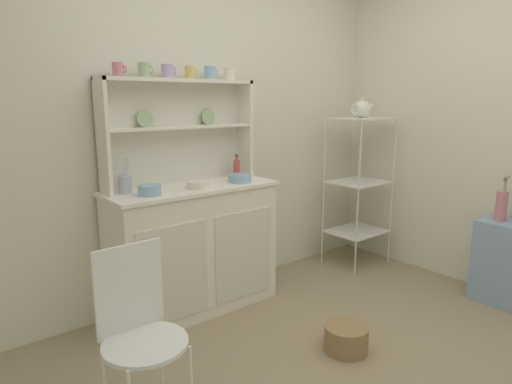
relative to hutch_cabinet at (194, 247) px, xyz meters
name	(u,v)px	position (x,y,z in m)	size (l,w,h in m)	color
ground_plane	(389,382)	(0.35, -1.37, -0.45)	(3.84, 3.84, 0.00)	#998466
wall_back	(213,127)	(0.35, 0.26, 0.80)	(3.84, 0.05, 2.50)	silver
hutch_cabinet	(194,247)	(0.00, 0.00, 0.00)	(1.17, 0.45, 0.88)	white
hutch_shelf_unit	(178,123)	(0.00, 0.16, 0.84)	(1.10, 0.18, 0.71)	silver
bakers_rack	(359,176)	(1.60, -0.14, 0.34)	(0.49, 0.40, 1.30)	silver
wire_chair	(139,324)	(-0.80, -0.88, 0.07)	(0.36, 0.36, 0.85)	white
floor_basket	(346,338)	(0.40, -1.03, -0.37)	(0.26, 0.26, 0.15)	#93754C
cup_rose_0	(118,69)	(-0.41, 0.12, 1.18)	(0.08, 0.07, 0.08)	#D17A84
cup_sage_1	(144,70)	(-0.25, 0.12, 1.18)	(0.09, 0.07, 0.09)	#9EB78E
cup_lilac_2	(167,71)	(-0.09, 0.12, 1.18)	(0.09, 0.08, 0.09)	#B79ECC
cup_gold_3	(190,73)	(0.08, 0.12, 1.18)	(0.08, 0.07, 0.08)	#DBB760
cup_sky_4	(210,73)	(0.24, 0.12, 1.18)	(0.09, 0.08, 0.09)	#8EB2D1
cup_cream_5	(230,74)	(0.41, 0.12, 1.18)	(0.09, 0.08, 0.08)	silver
bowl_mixing_large	(150,190)	(-0.34, -0.07, 0.46)	(0.14, 0.14, 0.06)	#8EB2D1
bowl_floral_medium	(198,185)	(0.00, -0.07, 0.45)	(0.14, 0.14, 0.05)	silver
bowl_cream_small	(240,178)	(0.34, -0.07, 0.46)	(0.17, 0.17, 0.05)	#8EB2D1
jam_bottle	(237,168)	(0.43, 0.09, 0.50)	(0.05, 0.05, 0.17)	#B74C47
utensil_jar	(125,184)	(-0.43, 0.08, 0.49)	(0.08, 0.08, 0.24)	#B2B7C6
porcelain_teapot	(362,109)	(1.59, -0.14, 0.92)	(0.24, 0.15, 0.17)	white
flower_vase	(502,204)	(1.79, -1.26, 0.28)	(0.08, 0.08, 0.35)	#D17A84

